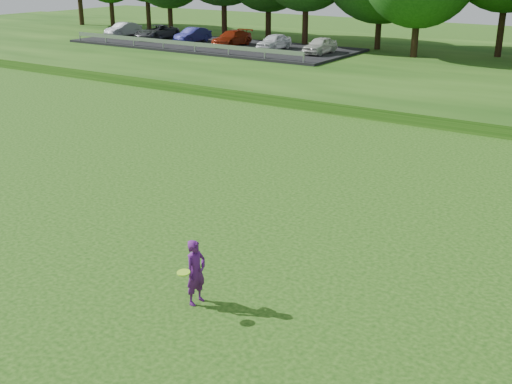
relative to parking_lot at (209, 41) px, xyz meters
The scene contains 4 objects.
ground 40.79m from the parking_lot, 53.61° to the right, with size 140.00×140.00×0.00m, color #143E0B.
walking_path 27.40m from the parking_lot, 27.93° to the right, with size 130.00×1.60×0.04m, color gray.
parking_lot is the anchor object (origin of this frame).
woman 40.57m from the parking_lot, 53.01° to the right, with size 0.42×0.95×1.57m.
Camera 1 is at (8.57, -9.72, 7.54)m, focal length 45.00 mm.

